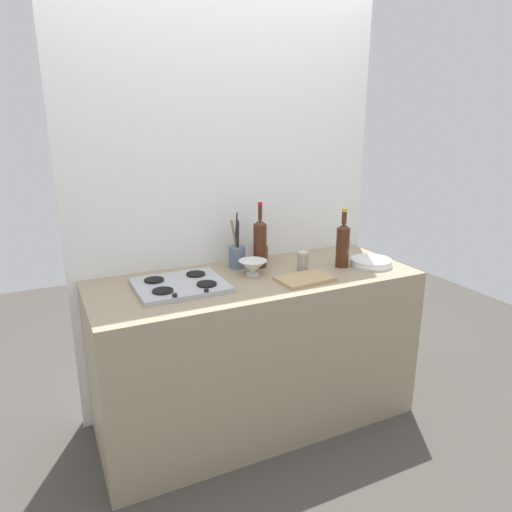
% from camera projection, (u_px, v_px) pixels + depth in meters
% --- Properties ---
extents(ground_plane, '(6.00, 6.00, 0.00)m').
position_uv_depth(ground_plane, '(256.00, 418.00, 2.83)').
color(ground_plane, '#47423D').
rests_on(ground_plane, ground).
extents(counter_block, '(1.80, 0.70, 0.90)m').
position_uv_depth(counter_block, '(256.00, 351.00, 2.71)').
color(counter_block, tan).
rests_on(counter_block, ground).
extents(backsplash_panel, '(1.90, 0.06, 2.43)m').
position_uv_depth(backsplash_panel, '(229.00, 209.00, 2.82)').
color(backsplash_panel, white).
rests_on(backsplash_panel, ground).
extents(stovetop_hob, '(0.45, 0.39, 0.04)m').
position_uv_depth(stovetop_hob, '(180.00, 285.00, 2.42)').
color(stovetop_hob, '#B2B2B7').
rests_on(stovetop_hob, counter_block).
extents(plate_stack, '(0.25, 0.25, 0.04)m').
position_uv_depth(plate_stack, '(371.00, 262.00, 2.77)').
color(plate_stack, white).
rests_on(plate_stack, counter_block).
extents(wine_bottle_leftmost, '(0.08, 0.08, 0.34)m').
position_uv_depth(wine_bottle_leftmost, '(343.00, 244.00, 2.72)').
color(wine_bottle_leftmost, '#472314').
rests_on(wine_bottle_leftmost, counter_block).
extents(wine_bottle_mid_left, '(0.08, 0.08, 0.38)m').
position_uv_depth(wine_bottle_mid_left, '(260.00, 242.00, 2.71)').
color(wine_bottle_mid_left, '#472314').
rests_on(wine_bottle_mid_left, counter_block).
extents(mixing_bowl, '(0.16, 0.16, 0.08)m').
position_uv_depth(mixing_bowl, '(253.00, 267.00, 2.60)').
color(mixing_bowl, white).
rests_on(mixing_bowl, counter_block).
extents(utensil_crock, '(0.10, 0.10, 0.32)m').
position_uv_depth(utensil_crock, '(237.00, 255.00, 2.72)').
color(utensil_crock, slate).
rests_on(utensil_crock, counter_block).
extents(condiment_jar_front, '(0.06, 0.06, 0.11)m').
position_uv_depth(condiment_jar_front, '(303.00, 261.00, 2.67)').
color(condiment_jar_front, '#9E998C').
rests_on(condiment_jar_front, counter_block).
extents(condiment_jar_rear, '(0.06, 0.06, 0.11)m').
position_uv_depth(condiment_jar_rear, '(263.00, 252.00, 2.87)').
color(condiment_jar_rear, '#66384C').
rests_on(condiment_jar_rear, counter_block).
extents(cutting_board, '(0.31, 0.21, 0.02)m').
position_uv_depth(cutting_board, '(305.00, 279.00, 2.52)').
color(cutting_board, tan).
rests_on(cutting_board, counter_block).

